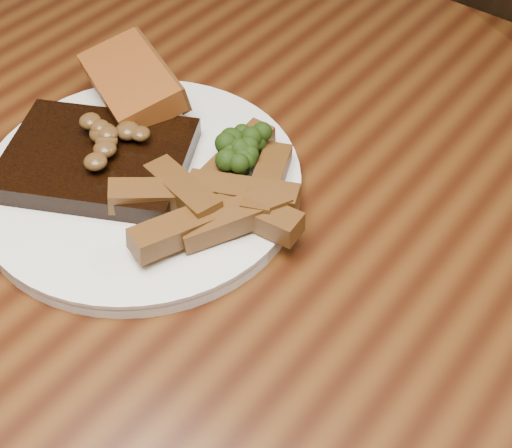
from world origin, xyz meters
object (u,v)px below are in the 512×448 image
at_px(plate, 142,184).
at_px(potato_wedges, 221,198).
at_px(garlic_bread, 134,99).
at_px(steak, 98,161).
at_px(dining_table, 254,295).

distance_m(plate, potato_wedges, 0.08).
height_order(garlic_bread, potato_wedges, garlic_bread).
distance_m(garlic_bread, potato_wedges, 0.16).
height_order(steak, garlic_bread, garlic_bread).
relative_size(dining_table, steak, 9.89).
xyz_separation_m(dining_table, steak, (-0.15, -0.04, 0.12)).
bearing_deg(dining_table, garlic_bread, 166.10).
relative_size(steak, garlic_bread, 1.37).
bearing_deg(garlic_bread, dining_table, 10.04).
relative_size(plate, steak, 1.79).
distance_m(dining_table, potato_wedges, 0.12).
bearing_deg(plate, steak, -158.30).
height_order(dining_table, plate, plate).
bearing_deg(dining_table, plate, -168.74).
height_order(plate, garlic_bread, garlic_bread).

